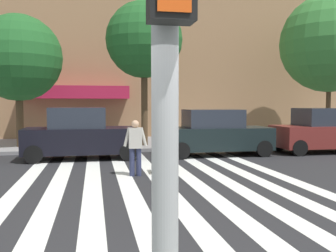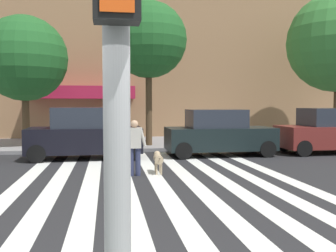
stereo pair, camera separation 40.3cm
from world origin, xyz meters
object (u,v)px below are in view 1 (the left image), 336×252
parked_car_fourth_in_line (327,131)px  street_tree_further (330,43)px  pedestrian_bystander (322,123)px  parked_car_third_in_line (216,133)px  street_tree_nearest (18,58)px  pedestrian_dog_walker (135,145)px  dog_on_leash (159,159)px  parked_car_behind_first (81,135)px  street_tree_middle (144,40)px

parked_car_fourth_in_line → street_tree_further: (2.22, 3.27, 4.38)m
parked_car_fourth_in_line → pedestrian_bystander: parked_car_fourth_in_line is taller
parked_car_third_in_line → street_tree_nearest: bearing=157.2°
parked_car_fourth_in_line → pedestrian_dog_walker: size_ratio=2.88×
dog_on_leash → pedestrian_bystander: bearing=34.8°
parked_car_third_in_line → pedestrian_bystander: 7.85m
pedestrian_bystander → parked_car_third_in_line: bearing=-154.1°
dog_on_leash → street_tree_nearest: bearing=126.7°
street_tree_nearest → pedestrian_bystander: bearing=-0.1°
parked_car_third_in_line → pedestrian_dog_walker: bearing=-134.1°
street_tree_further → street_tree_nearest: bearing=179.3°
street_tree_further → parked_car_fourth_in_line: bearing=-124.2°
parked_car_third_in_line → pedestrian_dog_walker: (-3.71, -3.83, 0.03)m
street_tree_further → pedestrian_bystander: (-0.24, 0.15, -4.21)m
parked_car_behind_first → dog_on_leash: (2.41, -3.57, -0.48)m
parked_car_behind_first → street_tree_middle: bearing=46.3°
parked_car_behind_first → pedestrian_bystander: size_ratio=2.64×
pedestrian_bystander → street_tree_nearest: bearing=179.9°
street_tree_middle → street_tree_further: size_ratio=0.88×
pedestrian_dog_walker → pedestrian_bystander: (10.77, 7.25, 0.15)m
parked_car_behind_first → street_tree_nearest: 5.54m
parked_car_third_in_line → parked_car_fourth_in_line: size_ratio=0.93×
street_tree_middle → pedestrian_dog_walker: bearing=-99.7°
street_tree_nearest → street_tree_further: bearing=-0.7°
parked_car_behind_first → street_tree_further: 13.81m
street_tree_further → pedestrian_dog_walker: size_ratio=4.71×
street_tree_further → dog_on_leash: bearing=-146.4°
parked_car_fourth_in_line → dog_on_leash: parked_car_fourth_in_line is taller
street_tree_middle → pedestrian_dog_walker: size_ratio=4.12×
street_tree_further → pedestrian_bystander: size_ratio=4.71×
dog_on_leash → pedestrian_bystander: (10.04, 6.99, 0.63)m
dog_on_leash → pedestrian_bystander: size_ratio=0.59×
street_tree_middle → street_tree_further: street_tree_further is taller
parked_car_behind_first → pedestrian_bystander: 12.91m
pedestrian_dog_walker → parked_car_third_in_line: bearing=45.9°
street_tree_middle → dog_on_leash: 8.03m
parked_car_third_in_line → parked_car_fourth_in_line: parked_car_fourth_in_line is taller
street_tree_further → pedestrian_dog_walker: (-11.01, -7.10, -4.36)m
street_tree_nearest → pedestrian_bystander: street_tree_nearest is taller
street_tree_nearest → street_tree_further: street_tree_further is taller
parked_car_behind_first → pedestrian_dog_walker: parked_car_behind_first is taller
parked_car_third_in_line → dog_on_leash: size_ratio=4.51×
street_tree_middle → dog_on_leash: size_ratio=6.98×
street_tree_nearest → pedestrian_dog_walker: street_tree_nearest is taller
street_tree_nearest → street_tree_middle: bearing=-4.9°
parked_car_behind_first → pedestrian_bystander: bearing=15.4°
parked_car_behind_first → dog_on_leash: size_ratio=4.47×
street_tree_further → pedestrian_bystander: street_tree_further is taller
pedestrian_dog_walker → street_tree_further: bearing=32.8°
pedestrian_bystander → parked_car_behind_first: bearing=-164.6°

